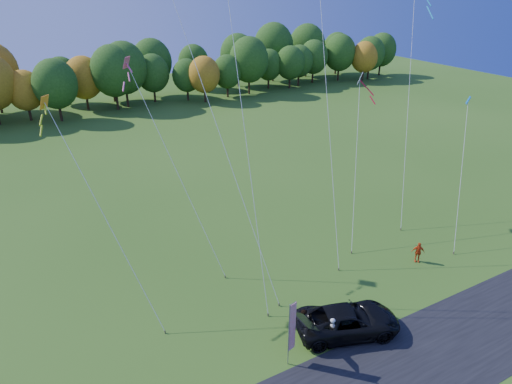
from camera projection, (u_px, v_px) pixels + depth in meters
ground at (308, 344)px, 25.64m from camera, size 160.00×160.00×0.00m
tree_line at (99, 113)px, 69.09m from camera, size 116.00×12.00×10.00m
black_suv at (348, 321)px, 26.17m from camera, size 6.57×4.54×1.67m
person_tailgate_a at (332, 330)px, 25.43m from camera, size 0.42×0.62×1.69m
person_tailgate_b at (304, 322)px, 26.07m from camera, size 0.87×0.99×1.69m
person_east at (418, 252)px, 32.78m from camera, size 0.95×0.87×1.56m
feather_flag at (292, 327)px, 23.42m from camera, size 0.51×0.19×3.97m
kite_delta_blue at (208, 100)px, 26.65m from camera, size 5.36×11.36×25.28m
kite_parafoil_orange at (322, 22)px, 30.83m from camera, size 5.43×12.65×32.16m
kite_delta_red at (241, 91)px, 25.88m from camera, size 2.68×8.96×24.71m
kite_parafoil_rainbow at (408, 102)px, 37.52m from camera, size 7.54×8.21×19.05m
kite_diamond_yellow at (105, 218)px, 25.84m from camera, size 4.11×7.92×13.16m
kite_diamond_white at (356, 163)px, 34.71m from camera, size 5.00×6.40×12.43m
kite_diamond_pink at (177, 173)px, 30.08m from camera, size 4.12×7.09×14.53m
kite_diamond_blue_low at (461, 175)px, 34.42m from camera, size 4.74×4.90×10.73m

